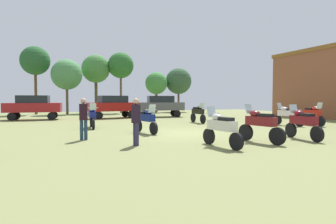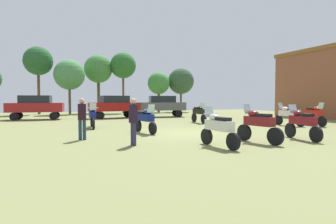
% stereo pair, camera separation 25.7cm
% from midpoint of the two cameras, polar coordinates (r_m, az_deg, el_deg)
% --- Properties ---
extents(ground_plane, '(44.00, 52.00, 0.02)m').
position_cam_midpoint_polar(ground_plane, '(14.30, 2.28, -4.30)').
color(ground_plane, olive).
extents(motorcycle_1, '(0.62, 2.13, 1.49)m').
position_cam_midpoint_polar(motorcycle_1, '(20.37, 26.78, -0.41)').
color(motorcycle_1, black).
rests_on(motorcycle_1, ground).
extents(motorcycle_4, '(0.63, 2.20, 1.48)m').
position_cam_midpoint_polar(motorcycle_4, '(13.23, 25.04, -1.91)').
color(motorcycle_4, black).
rests_on(motorcycle_4, ground).
extents(motorcycle_5, '(0.74, 2.13, 1.51)m').
position_cam_midpoint_polar(motorcycle_5, '(11.64, 17.50, -2.32)').
color(motorcycle_5, black).
rests_on(motorcycle_5, ground).
extents(motorcycle_6, '(0.65, 2.09, 1.44)m').
position_cam_midpoint_polar(motorcycle_6, '(10.27, 9.99, -3.08)').
color(motorcycle_6, black).
rests_on(motorcycle_6, ground).
extents(motorcycle_7, '(0.75, 2.11, 1.45)m').
position_cam_midpoint_polar(motorcycle_7, '(14.24, -4.99, -1.43)').
color(motorcycle_7, black).
rests_on(motorcycle_7, ground).
extents(motorcycle_8, '(0.71, 2.22, 1.46)m').
position_cam_midpoint_polar(motorcycle_8, '(19.63, 22.66, -0.47)').
color(motorcycle_8, black).
rests_on(motorcycle_8, ground).
extents(motorcycle_10, '(0.62, 2.26, 1.46)m').
position_cam_midpoint_polar(motorcycle_10, '(17.23, -15.46, -0.76)').
color(motorcycle_10, black).
rests_on(motorcycle_10, ground).
extents(motorcycle_11, '(0.62, 2.15, 1.48)m').
position_cam_midpoint_polar(motorcycle_11, '(20.39, 5.72, -0.14)').
color(motorcycle_11, black).
rests_on(motorcycle_11, ground).
extents(car_2, '(4.52, 2.43, 2.00)m').
position_cam_midpoint_polar(car_2, '(26.94, -1.80, 1.50)').
color(car_2, black).
rests_on(car_2, ground).
extents(car_3, '(4.53, 2.46, 2.00)m').
position_cam_midpoint_polar(car_3, '(25.67, -11.38, 1.39)').
color(car_3, black).
rests_on(car_3, ground).
extents(car_4, '(4.46, 2.23, 2.00)m').
position_cam_midpoint_polar(car_4, '(25.73, -25.75, 1.18)').
color(car_4, black).
rests_on(car_4, ground).
extents(person_1, '(0.40, 0.40, 1.75)m').
position_cam_midpoint_polar(person_1, '(12.33, -17.25, -0.72)').
color(person_1, navy).
rests_on(person_1, ground).
extents(person_2, '(0.40, 0.40, 1.75)m').
position_cam_midpoint_polar(person_2, '(10.48, -7.19, -1.20)').
color(person_2, '#2F2A4E').
rests_on(person_2, ground).
extents(tree_1, '(3.38, 3.38, 7.04)m').
position_cam_midpoint_polar(tree_1, '(35.65, -14.56, 8.36)').
color(tree_1, '#4E4525').
rests_on(tree_1, ground).
extents(tree_2, '(3.43, 3.43, 5.77)m').
position_cam_midpoint_polar(tree_2, '(37.68, 1.94, 6.21)').
color(tree_2, brown).
rests_on(tree_2, ground).
extents(tree_3, '(3.13, 3.13, 7.37)m').
position_cam_midpoint_polar(tree_3, '(35.44, -9.72, 9.19)').
color(tree_3, brown).
rests_on(tree_3, ground).
extents(tree_4, '(2.82, 2.82, 5.12)m').
position_cam_midpoint_polar(tree_4, '(36.35, -2.58, 5.77)').
color(tree_4, brown).
rests_on(tree_4, ground).
extents(tree_5, '(3.36, 3.36, 6.09)m').
position_cam_midpoint_polar(tree_5, '(33.54, -19.95, 7.08)').
color(tree_5, brown).
rests_on(tree_5, ground).
extents(tree_8, '(3.15, 3.15, 7.49)m').
position_cam_midpoint_polar(tree_8, '(34.84, -25.41, 9.26)').
color(tree_8, brown).
rests_on(tree_8, ground).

